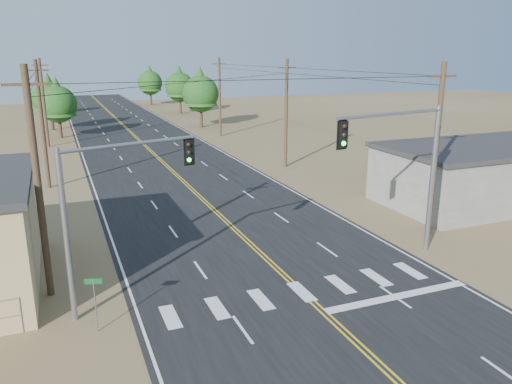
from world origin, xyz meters
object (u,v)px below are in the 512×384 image
building_right (487,174)px  street_sign (95,296)px  signal_mast_left (107,199)px  signal_mast_right (408,158)px

building_right → street_sign: size_ratio=6.74×
signal_mast_left → street_sign: signal_mast_left is taller
signal_mast_left → street_sign: size_ratio=3.17×
building_right → signal_mast_left: (-26.95, -6.23, 2.79)m
signal_mast_right → street_sign: bearing=174.6°
signal_mast_left → street_sign: bearing=-133.3°
signal_mast_right → street_sign: (-15.47, -1.60, -3.86)m
building_right → signal_mast_right: size_ratio=1.91×
signal_mast_right → street_sign: 16.02m
signal_mast_left → signal_mast_right: 14.60m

